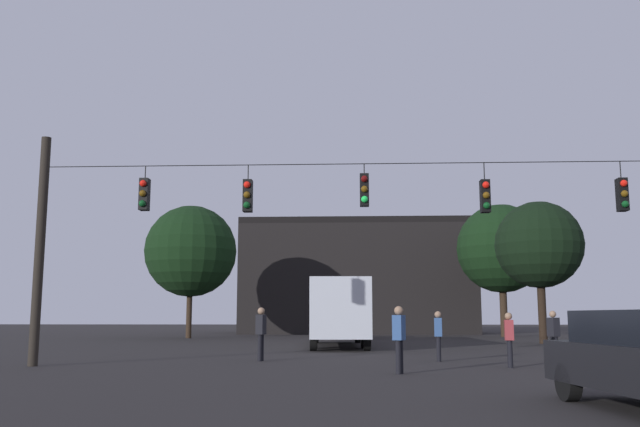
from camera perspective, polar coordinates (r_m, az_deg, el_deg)
The scene contains 13 objects.
ground_plane at distance 29.76m, azimuth 4.11°, elevation -11.31°, with size 168.00×168.00×0.00m, color black.
overhead_signal_span at distance 19.68m, azimuth 4.59°, elevation -1.33°, with size 20.06×0.44×6.76m.
city_bus at distance 32.78m, azimuth 1.53°, elevation -7.81°, with size 2.95×11.09×3.00m.
car_far_left at distance 43.30m, azimuth 2.47°, elevation -9.40°, with size 1.81×4.34×1.52m.
pedestrian_crossing_left at distance 17.41m, azimuth 6.64°, elevation -10.11°, with size 0.36×0.42×1.67m.
pedestrian_crossing_center at distance 20.10m, azimuth 15.58°, elevation -9.92°, with size 0.29×0.39×1.52m.
pedestrian_crossing_right at distance 22.24m, azimuth -4.98°, elevation -9.75°, with size 0.32×0.41×1.70m.
pedestrian_near_bus at distance 22.82m, azimuth 19.00°, elevation -9.47°, with size 0.35×0.42×1.59m.
pedestrian_trailing at distance 22.34m, azimuth 9.89°, elevation -9.85°, with size 0.29×0.39×1.58m.
corner_building at distance 58.49m, azimuth 3.14°, elevation -5.47°, with size 18.77×11.38×9.16m.
tree_left_silhouette at distance 37.86m, azimuth 17.89°, elevation -2.53°, with size 4.60×4.60×7.47m.
tree_behind_building at distance 45.58m, azimuth -10.78°, elevation -3.12°, with size 6.00×6.00×8.65m.
tree_right_far at distance 49.15m, azimuth 14.95°, elevation -2.86°, with size 6.17×6.17×9.18m.
Camera 1 is at (-0.72, -5.22, 1.43)m, focal length 38.17 mm.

